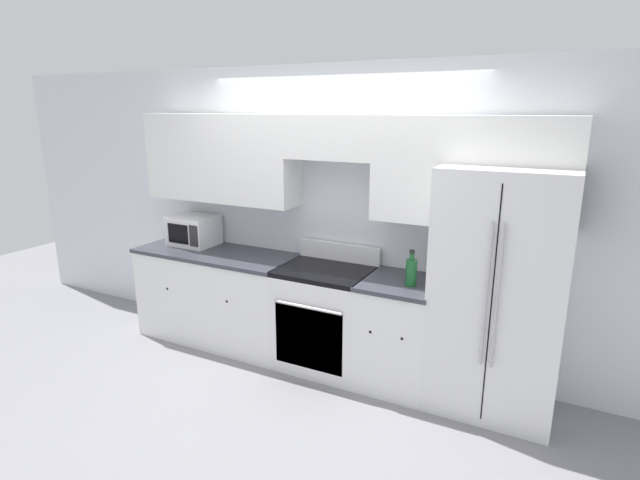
# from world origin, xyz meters

# --- Properties ---
(ground_plane) EXTENTS (12.00, 12.00, 0.00)m
(ground_plane) POSITION_xyz_m (0.00, 0.00, 0.00)
(ground_plane) COLOR gray
(wall_back) EXTENTS (8.00, 0.39, 2.60)m
(wall_back) POSITION_xyz_m (-0.00, 0.58, 1.51)
(wall_back) COLOR silver
(wall_back) RESTS_ON ground_plane
(lower_cabinets_left) EXTENTS (1.59, 0.64, 0.90)m
(lower_cabinets_left) POSITION_xyz_m (-1.13, 0.31, 0.45)
(lower_cabinets_left) COLOR white
(lower_cabinets_left) RESTS_ON ground_plane
(lower_cabinets_right) EXTENTS (0.59, 0.64, 0.90)m
(lower_cabinets_right) POSITION_xyz_m (0.72, 0.31, 0.45)
(lower_cabinets_right) COLOR white
(lower_cabinets_right) RESTS_ON ground_plane
(oven_range) EXTENTS (0.78, 0.65, 1.06)m
(oven_range) POSITION_xyz_m (0.05, 0.31, 0.46)
(oven_range) COLOR white
(oven_range) RESTS_ON ground_plane
(refrigerator) EXTENTS (0.91, 0.75, 1.84)m
(refrigerator) POSITION_xyz_m (1.46, 0.36, 0.92)
(refrigerator) COLOR white
(refrigerator) RESTS_ON ground_plane
(microwave) EXTENTS (0.44, 0.36, 0.29)m
(microwave) POSITION_xyz_m (-1.48, 0.42, 1.05)
(microwave) COLOR white
(microwave) RESTS_ON lower_cabinets_left
(bottle) EXTENTS (0.09, 0.09, 0.29)m
(bottle) POSITION_xyz_m (0.82, 0.25, 1.01)
(bottle) COLOR #195928
(bottle) RESTS_ON lower_cabinets_right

